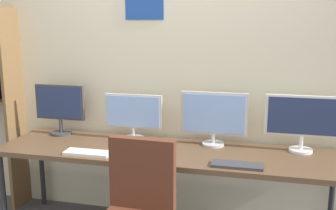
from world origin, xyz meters
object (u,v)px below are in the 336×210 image
at_px(keyboard_right, 237,165).
at_px(monitor_center_right, 214,117).
at_px(desk, 167,156).
at_px(monitor_far_right, 303,120).
at_px(monitor_far_left, 60,106).
at_px(monitor_center_left, 133,115).
at_px(computer_mouse, 145,153).
at_px(keyboard_left, 88,153).

bearing_deg(keyboard_right, monitor_center_right, 116.58).
xyz_separation_m(desk, monitor_far_right, (1.02, 0.21, 0.30)).
bearing_deg(monitor_far_right, keyboard_right, -135.89).
height_order(monitor_far_left, monitor_far_right, monitor_far_left).
bearing_deg(monitor_center_left, monitor_far_right, 0.00).
bearing_deg(desk, computer_mouse, -127.80).
height_order(monitor_far_left, keyboard_left, monitor_far_left).
height_order(monitor_center_right, monitor_far_right, monitor_far_right).
bearing_deg(desk, monitor_far_left, 168.20).
bearing_deg(keyboard_left, monitor_far_left, 135.89).
relative_size(monitor_far_left, monitor_center_left, 0.91).
height_order(desk, monitor_far_right, monitor_far_right).
height_order(monitor_far_right, keyboard_right, monitor_far_right).
height_order(keyboard_left, computer_mouse, computer_mouse).
relative_size(desk, monitor_far_left, 5.92).
height_order(monitor_center_right, keyboard_left, monitor_center_right).
relative_size(monitor_center_left, monitor_far_right, 0.87).
distance_m(monitor_center_left, computer_mouse, 0.47).
bearing_deg(monitor_center_left, desk, -32.07).
relative_size(monitor_far_right, keyboard_left, 1.58).
bearing_deg(monitor_center_left, monitor_far_left, -180.00).
height_order(monitor_center_left, monitor_center_right, monitor_center_right).
relative_size(desk, monitor_far_right, 4.72).
xyz_separation_m(monitor_center_right, computer_mouse, (-0.46, -0.37, -0.22)).
distance_m(desk, monitor_far_left, 1.08).
bearing_deg(keyboard_right, computer_mouse, 174.07).
xyz_separation_m(desk, monitor_far_left, (-1.02, 0.21, 0.30)).
bearing_deg(monitor_far_left, desk, -11.80).
height_order(desk, keyboard_left, keyboard_left).
xyz_separation_m(monitor_center_right, keyboard_right, (0.22, -0.44, -0.23)).
relative_size(monitor_center_right, monitor_far_right, 0.95).
bearing_deg(monitor_far_left, keyboard_right, -15.67).
bearing_deg(computer_mouse, keyboard_left, -170.77).
height_order(monitor_center_left, monitor_far_right, monitor_far_right).
distance_m(monitor_far_left, monitor_center_left, 0.68).
bearing_deg(desk, keyboard_left, -157.67).
distance_m(monitor_center_right, keyboard_left, 1.03).
height_order(monitor_far_right, keyboard_left, monitor_far_right).
xyz_separation_m(monitor_center_left, monitor_center_right, (0.68, 0.00, 0.02)).
distance_m(keyboard_right, computer_mouse, 0.69).
distance_m(monitor_center_right, computer_mouse, 0.63).
bearing_deg(keyboard_left, monitor_far_right, 15.67).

